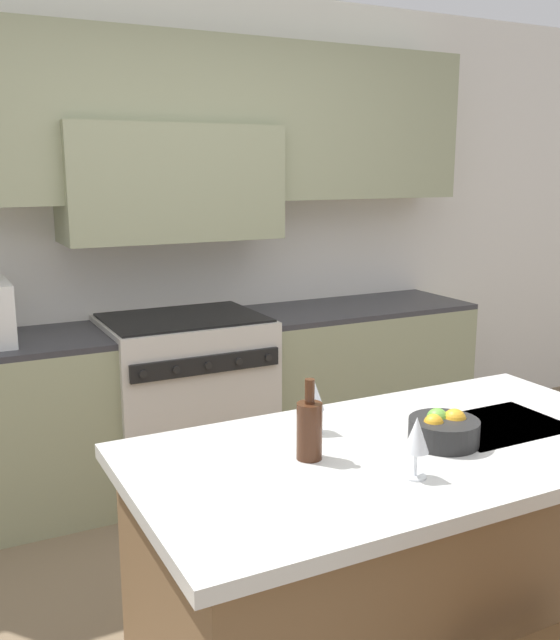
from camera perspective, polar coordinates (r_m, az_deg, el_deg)
name	(u,v)px	position (r m, az deg, el deg)	size (l,w,h in m)	color
back_cabinetry	(163,192)	(4.01, -9.33, 10.07)	(10.00, 0.46, 2.70)	silver
back_counter	(184,404)	(3.98, -7.66, -6.67)	(3.59, 0.62, 0.91)	gray
range_stove	(186,401)	(3.96, -7.57, -6.48)	(0.85, 0.70, 0.95)	beige
kitchen_island	(399,572)	(2.48, 9.52, -19.25)	(1.71, 0.89, 0.89)	brown
wine_bottle	(309,429)	(2.12, 2.37, -8.69)	(0.08, 0.08, 0.25)	#422314
wine_glass_near	(417,437)	(2.02, 10.87, -9.16)	(0.07, 0.07, 0.18)	white
wine_glass_far	(314,397)	(2.31, 2.72, -6.15)	(0.07, 0.07, 0.18)	white
fruit_bowl	(444,429)	(2.30, 12.96, -8.52)	(0.22, 0.22, 0.11)	black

